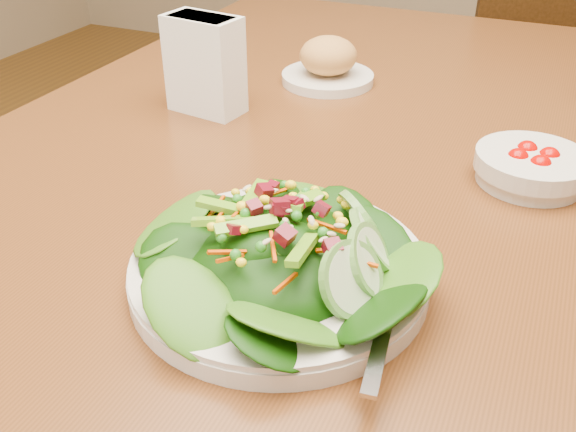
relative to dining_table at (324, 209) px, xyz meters
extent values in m
cube|color=#603115|center=(0.00, 0.00, 0.08)|extent=(0.90, 1.40, 0.04)
cylinder|color=#371D0B|center=(-0.39, 0.64, -0.29)|extent=(0.07, 0.07, 0.71)
cube|color=#371D0B|center=(0.19, 1.15, -0.19)|extent=(0.56, 0.56, 0.04)
cylinder|color=#371D0B|center=(0.31, 1.39, -0.43)|extent=(0.04, 0.04, 0.43)
cylinder|color=#371D0B|center=(-0.05, 1.27, -0.43)|extent=(0.04, 0.04, 0.43)
cylinder|color=#371D0B|center=(0.06, 0.91, -0.43)|extent=(0.04, 0.04, 0.43)
cube|color=#371D0B|center=(0.25, 0.95, 0.07)|extent=(0.41, 0.16, 0.49)
cylinder|color=silver|center=(0.06, -0.29, 0.11)|extent=(0.27, 0.27, 0.02)
ellipsoid|color=black|center=(0.06, -0.29, 0.14)|extent=(0.18, 0.18, 0.04)
cube|color=silver|center=(0.18, -0.32, 0.12)|extent=(0.05, 0.18, 0.01)
cylinder|color=silver|center=(-0.08, 0.21, 0.11)|extent=(0.14, 0.14, 0.01)
ellipsoid|color=tan|center=(-0.08, 0.21, 0.15)|extent=(0.09, 0.09, 0.06)
cylinder|color=silver|center=(0.25, 0.00, 0.12)|extent=(0.13, 0.13, 0.04)
sphere|color=#BA0300|center=(0.27, 0.00, 0.13)|extent=(0.03, 0.03, 0.03)
sphere|color=#BA0300|center=(0.24, 0.01, 0.13)|extent=(0.03, 0.03, 0.03)
sphere|color=#BA0300|center=(0.24, -0.01, 0.13)|extent=(0.03, 0.03, 0.03)
sphere|color=#BA0300|center=(0.26, -0.02, 0.13)|extent=(0.03, 0.03, 0.03)
cube|color=white|center=(-0.19, 0.03, 0.17)|extent=(0.11, 0.07, 0.13)
cube|color=white|center=(-0.19, 0.03, 0.18)|extent=(0.09, 0.06, 0.11)
camera|label=1|loc=(0.26, -0.71, 0.46)|focal=40.00mm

